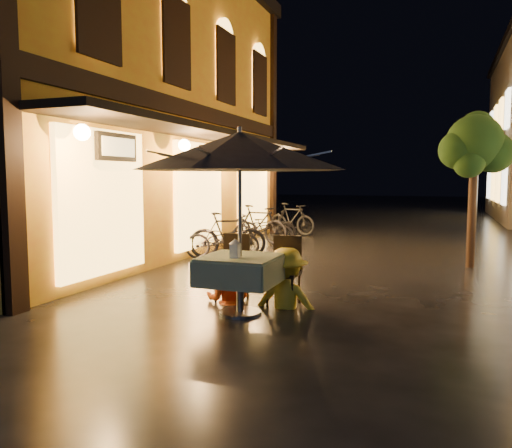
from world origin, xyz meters
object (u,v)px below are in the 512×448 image
at_px(bicycle_0, 222,239).
at_px(cafe_table, 240,270).
at_px(patio_umbrella, 240,151).
at_px(table_lantern, 235,247).
at_px(person_yellow, 287,249).
at_px(person_orange, 228,254).

bearing_deg(bicycle_0, cafe_table, -175.26).
xyz_separation_m(patio_umbrella, table_lantern, (-0.00, -0.17, -1.23)).
xyz_separation_m(cafe_table, patio_umbrella, (0.00, 0.00, 1.56)).
bearing_deg(person_yellow, cafe_table, 48.82).
bearing_deg(cafe_table, person_orange, 126.38).
bearing_deg(bicycle_0, table_lantern, -176.19).
bearing_deg(person_orange, person_yellow, 171.08).
distance_m(table_lantern, person_orange, 0.87).
relative_size(cafe_table, table_lantern, 3.96).
distance_m(patio_umbrella, person_orange, 1.60).
bearing_deg(cafe_table, patio_umbrella, 45.00).
bearing_deg(person_yellow, table_lantern, 55.41).
xyz_separation_m(person_yellow, bicycle_0, (-2.57, 3.47, -0.37)).
distance_m(person_orange, bicycle_0, 3.90).
height_order(cafe_table, person_orange, person_orange).
distance_m(cafe_table, person_yellow, 0.79).
height_order(table_lantern, bicycle_0, table_lantern).
bearing_deg(person_yellow, bicycle_0, -56.98).
xyz_separation_m(person_orange, person_yellow, (0.88, 0.03, 0.11)).
bearing_deg(person_yellow, patio_umbrella, 48.82).
bearing_deg(person_orange, cafe_table, 115.20).
relative_size(cafe_table, person_yellow, 0.61).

